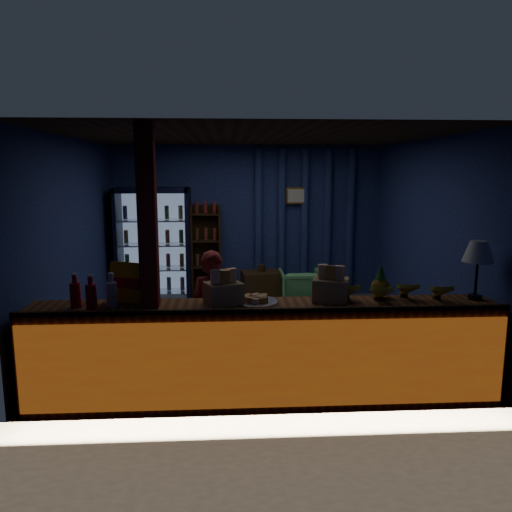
{
  "coord_description": "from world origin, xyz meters",
  "views": [
    {
      "loc": [
        -0.34,
        -6.39,
        2.19
      ],
      "look_at": [
        0.02,
        -0.2,
        1.11
      ],
      "focal_mm": 35.0,
      "sensor_mm": 36.0,
      "label": 1
    }
  ],
  "objects": [
    {
      "name": "curtain_folds",
      "position": [
        1.0,
        2.14,
        1.3
      ],
      "size": [
        1.74,
        0.14,
        2.5
      ],
      "color": "navy",
      "rests_on": "room_walls"
    },
    {
      "name": "soda_bottles",
      "position": [
        -1.56,
        -1.92,
        1.08
      ],
      "size": [
        0.42,
        0.18,
        0.32
      ],
      "color": "red",
      "rests_on": "counter"
    },
    {
      "name": "room_walls",
      "position": [
        0.0,
        0.0,
        1.57
      ],
      "size": [
        4.6,
        4.6,
        4.6
      ],
      "color": "navy",
      "rests_on": "ground"
    },
    {
      "name": "support_post",
      "position": [
        -1.05,
        -1.9,
        1.3
      ],
      "size": [
        0.16,
        0.16,
        2.6
      ],
      "primitive_type": "cube",
      "color": "maroon",
      "rests_on": "ground"
    },
    {
      "name": "shopkeeper",
      "position": [
        -0.5,
        -1.35,
        0.68
      ],
      "size": [
        0.55,
        0.41,
        1.37
      ],
      "primitive_type": "imported",
      "rotation": [
        0.0,
        0.0,
        -0.18
      ],
      "color": "maroon",
      "rests_on": "ground"
    },
    {
      "name": "green_chair",
      "position": [
        0.83,
        1.4,
        0.3
      ],
      "size": [
        0.64,
        0.66,
        0.6
      ],
      "primitive_type": "imported",
      "rotation": [
        0.0,
        0.0,
        3.13
      ],
      "color": "#62C56E",
      "rests_on": "ground"
    },
    {
      "name": "pineapple",
      "position": [
        1.15,
        -1.7,
        1.08
      ],
      "size": [
        0.19,
        0.19,
        0.32
      ],
      "color": "#8C5919",
      "rests_on": "counter"
    },
    {
      "name": "banana_bunches",
      "position": [
        1.24,
        -1.81,
        1.04
      ],
      "size": [
        1.12,
        0.31,
        0.18
      ],
      "color": "gold",
      "rests_on": "counter"
    },
    {
      "name": "ground",
      "position": [
        0.0,
        0.0,
        0.0
      ],
      "size": [
        4.6,
        4.6,
        0.0
      ],
      "primitive_type": "plane",
      "color": "#515154",
      "rests_on": "ground"
    },
    {
      "name": "table_lamp",
      "position": [
        2.05,
        -1.83,
        1.4
      ],
      "size": [
        0.29,
        0.29,
        0.57
      ],
      "color": "black",
      "rests_on": "counter"
    },
    {
      "name": "yellow_sign",
      "position": [
        -1.24,
        -1.78,
        1.14
      ],
      "size": [
        0.48,
        0.27,
        0.39
      ],
      "color": "#FFB30D",
      "rests_on": "counter"
    },
    {
      "name": "beverage_cooler",
      "position": [
        -1.55,
        1.92,
        0.93
      ],
      "size": [
        1.2,
        0.62,
        1.9
      ],
      "color": "black",
      "rests_on": "ground"
    },
    {
      "name": "bottle_shelf",
      "position": [
        -0.7,
        2.06,
        0.79
      ],
      "size": [
        0.5,
        0.28,
        1.6
      ],
      "color": "#382712",
      "rests_on": "ground"
    },
    {
      "name": "pastry_tray",
      "position": [
        -0.08,
        -1.84,
        0.97
      ],
      "size": [
        0.42,
        0.42,
        0.07
      ],
      "color": "silver",
      "rests_on": "counter"
    },
    {
      "name": "snack_box_left",
      "position": [
        -0.38,
        -1.87,
        1.07
      ],
      "size": [
        0.39,
        0.36,
        0.34
      ],
      "color": "#A77E50",
      "rests_on": "counter"
    },
    {
      "name": "counter",
      "position": [
        0.0,
        -1.91,
        0.48
      ],
      "size": [
        4.4,
        0.57,
        0.99
      ],
      "color": "brown",
      "rests_on": "ground"
    },
    {
      "name": "side_table",
      "position": [
        0.21,
        1.48,
        0.28
      ],
      "size": [
        0.67,
        0.52,
        0.67
      ],
      "color": "#382712",
      "rests_on": "ground"
    },
    {
      "name": "snack_box_centre",
      "position": [
        0.64,
        -1.79,
        1.07
      ],
      "size": [
        0.39,
        0.35,
        0.35
      ],
      "color": "#A77E50",
      "rests_on": "counter"
    },
    {
      "name": "framed_picture",
      "position": [
        0.85,
        2.1,
        1.75
      ],
      "size": [
        0.36,
        0.04,
        0.28
      ],
      "color": "gold",
      "rests_on": "room_walls"
    }
  ]
}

